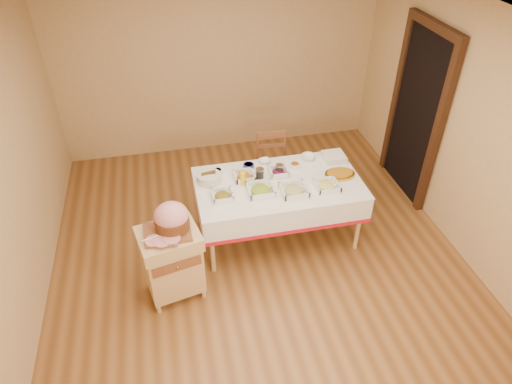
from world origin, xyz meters
TOP-DOWN VIEW (x-y plane):
  - room_shell at (0.00, 0.00)m, footprint 5.00×5.00m
  - doorway at (2.20, 0.90)m, footprint 0.09×1.10m
  - dining_table at (0.30, 0.30)m, footprint 1.82×1.02m
  - butcher_cart at (-0.94, -0.32)m, footprint 0.65×0.58m
  - dining_chair at (0.43, 1.04)m, footprint 0.44×0.42m
  - ham_on_board at (-0.90, -0.29)m, footprint 0.46×0.44m
  - serving_dish_a at (-0.34, 0.16)m, footprint 0.22×0.22m
  - serving_dish_b at (0.06, 0.16)m, footprint 0.27×0.27m
  - serving_dish_c at (0.41, 0.07)m, footprint 0.27×0.27m
  - serving_dish_d at (0.78, 0.09)m, footprint 0.25×0.25m
  - serving_dish_e at (-0.05, 0.45)m, footprint 0.23×0.22m
  - serving_dish_f at (0.34, 0.46)m, footprint 0.21×0.20m
  - small_bowl_left at (-0.33, 0.63)m, footprint 0.11×0.11m
  - small_bowl_mid at (0.04, 0.66)m, footprint 0.12×0.12m
  - small_bowl_right at (0.55, 0.54)m, footprint 0.11×0.11m
  - bowl_white_imported at (0.24, 0.73)m, footprint 0.16×0.16m
  - bowl_small_imported at (0.76, 0.69)m, footprint 0.21×0.21m
  - preserve_jar_left at (0.12, 0.43)m, footprint 0.09×0.09m
  - preserve_jar_right at (0.35, 0.47)m, footprint 0.09×0.09m
  - mustard_bottle at (-0.09, 0.35)m, footprint 0.06×0.06m
  - bread_basket at (-0.44, 0.49)m, footprint 0.26×0.26m
  - plate_stack at (1.05, 0.61)m, footprint 0.24×0.24m
  - brass_platter at (1.00, 0.28)m, footprint 0.35×0.25m

SIDE VIEW (x-z plane):
  - butcher_cart at x=-0.94m, z-range 0.05..0.86m
  - dining_chair at x=0.43m, z-range 0.01..0.92m
  - dining_table at x=0.30m, z-range 0.22..0.98m
  - bowl_white_imported at x=0.24m, z-range 0.76..0.79m
  - brass_platter at x=1.00m, z-range 0.76..0.80m
  - bowl_small_imported at x=0.76m, z-range 0.76..0.81m
  - small_bowl_left at x=-0.33m, z-range 0.76..0.81m
  - small_bowl_mid at x=0.04m, z-range 0.76..0.81m
  - serving_dish_a at x=-0.34m, z-range 0.74..0.84m
  - serving_dish_f at x=0.34m, z-range 0.74..0.84m
  - serving_dish_d at x=0.78m, z-range 0.74..0.84m
  - small_bowl_right at x=0.55m, z-range 0.76..0.82m
  - serving_dish_e at x=-0.05m, z-range 0.74..0.85m
  - serving_dish_c at x=0.41m, z-range 0.74..0.85m
  - serving_dish_b at x=0.06m, z-range 0.74..0.85m
  - plate_stack at x=1.05m, z-range 0.76..0.83m
  - bread_basket at x=-0.44m, z-range 0.75..0.87m
  - preserve_jar_right at x=0.35m, z-range 0.75..0.87m
  - preserve_jar_left at x=0.12m, z-range 0.75..0.87m
  - mustard_bottle at x=-0.09m, z-range 0.75..0.94m
  - ham_on_board at x=-0.90m, z-range 0.78..1.08m
  - doorway at x=2.20m, z-range 0.01..2.21m
  - room_shell at x=0.00m, z-range -1.20..3.80m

